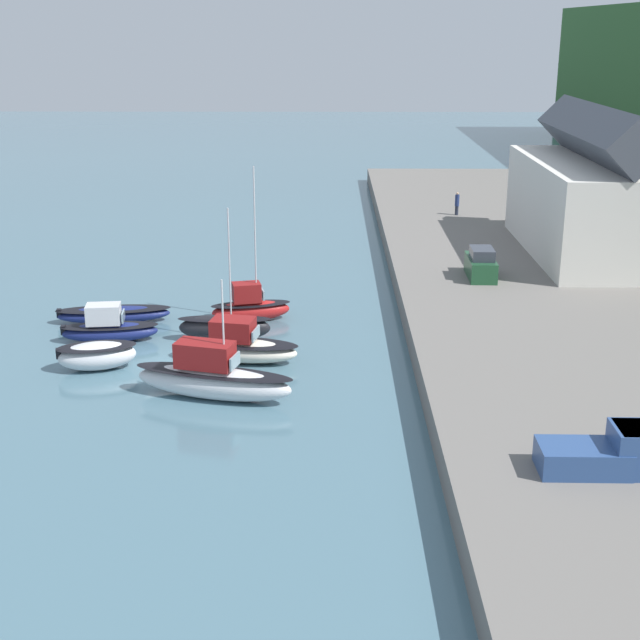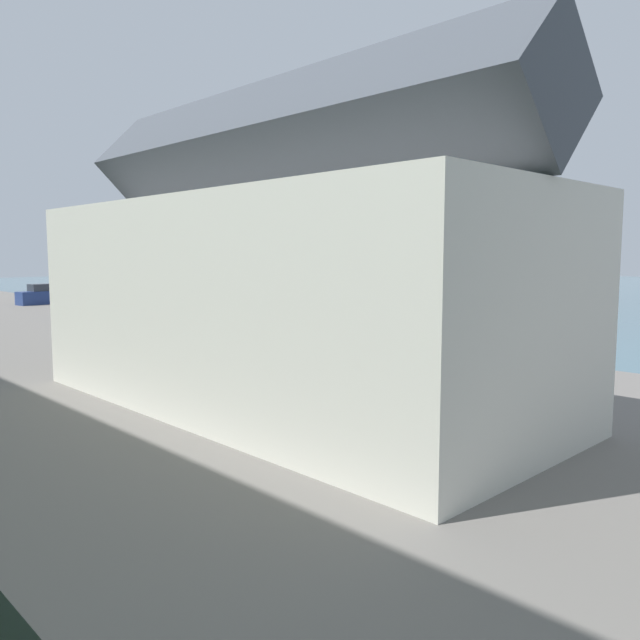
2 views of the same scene
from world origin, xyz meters
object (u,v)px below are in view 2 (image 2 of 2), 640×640
Objects in this scene: parked_car_0 at (325,336)px; pickup_truck_0 at (89,306)px; moored_boat_4 at (479,326)px; parked_car_1 at (39,296)px; moored_boat_0 at (422,330)px; moored_boat_3 at (316,316)px; moored_boat_6 at (397,317)px; moored_boat_1 at (393,326)px; moored_boat_5 at (441,320)px; moored_boat_2 at (353,323)px.

parked_car_0 is 0.89× the size of pickup_truck_0.
parked_car_1 reaches higher than moored_boat_4.
moored_boat_3 is (12.81, -0.84, 0.17)m from moored_boat_0.
moored_boat_4 is 1.72× the size of parked_car_1.
moored_boat_3 is at bearing -17.23° from moored_boat_0.
moored_boat_0 is 2.11× the size of moored_boat_6.
moored_boat_3 is 20.13m from pickup_truck_0.
moored_boat_1 is at bearing -162.14° from parked_car_1.
moored_boat_3 reaches higher than moored_boat_5.
moored_boat_6 is 37.82m from parked_car_1.
moored_boat_1 is 8.87m from moored_boat_3.
moored_boat_5 is 31.27m from pickup_truck_0.
parked_car_0 reaches higher than moored_boat_2.
moored_boat_2 is 1.52× the size of moored_boat_6.
parked_car_0 is (-12.62, 15.78, 1.53)m from moored_boat_2.
moored_boat_2 is 11.23m from moored_boat_4.
moored_boat_0 is 41.84m from parked_car_1.
moored_boat_1 is at bearing -150.32° from parked_car_0.
moored_boat_5 is 1.43× the size of parked_car_0.
moored_boat_3 is 8.06m from moored_boat_6.
pickup_truck_0 is (14.71, 23.99, 1.52)m from moored_boat_6.
moored_boat_4 is at bearing -114.45° from moored_boat_1.
moored_boat_2 is (3.46, 1.16, 0.03)m from moored_boat_1.
moored_boat_0 reaches higher than pickup_truck_0.
moored_boat_5 is (-8.73, -7.44, -0.29)m from moored_boat_3.
moored_boat_5 is at bearing -124.75° from moored_boat_3.
pickup_truck_0 is at bearing 41.99° from moored_boat_1.
moored_boat_6 is at bearing -53.42° from moored_boat_1.
moored_boat_2 is at bearing -173.42° from moored_boat_3.
moored_boat_1 reaches higher than pickup_truck_0.
pickup_truck_0 is at bearing 40.30° from moored_boat_4.
moored_boat_2 is 22.90m from pickup_truck_0.
moored_boat_0 is 8.87m from moored_boat_4.
moored_boat_2 reaches higher than moored_boat_6.
moored_boat_0 is 11.76m from moored_boat_6.
moored_boat_3 reaches higher than parked_car_1.
moored_boat_6 is at bearing -149.92° from parked_car_1.
parked_car_1 reaches higher than moored_boat_6.
moored_boat_5 is (3.65, 0.57, 0.28)m from moored_boat_4.
moored_boat_4 is (-12.38, -8.01, -0.57)m from moored_boat_3.
pickup_truck_0 is (10.68, 17.02, 1.22)m from moored_boat_3.
pickup_truck_0 is (-15.64, 1.48, -0.10)m from parked_car_1.
moored_boat_2 is 1.65× the size of parked_car_1.
moored_boat_3 is at bearing 2.17° from moored_boat_2.
moored_boat_5 is (4.08, -8.28, -0.12)m from moored_boat_0.
moored_boat_1 reaches higher than parked_car_0.
moored_boat_3 is 14.76m from moored_boat_4.
moored_boat_3 is 11.47m from moored_boat_5.
parked_car_0 is at bearing 139.02° from moored_boat_2.
moored_boat_4 is 1.59× the size of moored_boat_6.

